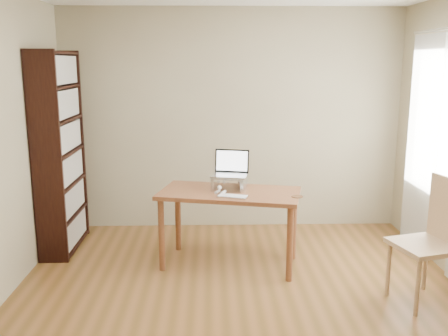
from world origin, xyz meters
TOP-DOWN VIEW (x-y plane):
  - room at (0.03, 0.01)m, footprint 4.04×4.54m
  - bookshelf at (-1.83, 1.55)m, footprint 0.30×0.90m
  - curtains at (1.92, 0.80)m, footprint 0.03×1.90m
  - desk at (-0.07, 1.03)m, footprint 1.46×0.96m
  - laptop_stand at (-0.07, 1.11)m, footprint 0.32×0.25m
  - laptop at (-0.07, 1.17)m, footprint 0.39×0.36m
  - keyboard at (-0.05, 0.81)m, footprint 0.30×0.20m
  - coaster at (0.55, 0.82)m, footprint 0.11×0.11m
  - cat at (-0.10, 1.14)m, footprint 0.23×0.47m
  - chair at (1.59, 0.18)m, footprint 0.58×0.58m

SIDE VIEW (x-z plane):
  - chair at x=1.59m, z-range 0.05..1.11m
  - desk at x=-0.07m, z-range 0.27..1.02m
  - coaster at x=0.55m, z-range 0.75..0.76m
  - keyboard at x=-0.05m, z-range 0.75..0.77m
  - cat at x=-0.10m, z-range 0.74..0.88m
  - laptop_stand at x=-0.07m, z-range 0.77..0.90m
  - laptop at x=-0.07m, z-range 0.82..1.06m
  - bookshelf at x=-1.83m, z-range 0.00..2.10m
  - curtains at x=1.92m, z-range 0.05..2.29m
  - room at x=0.03m, z-range -0.02..2.62m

